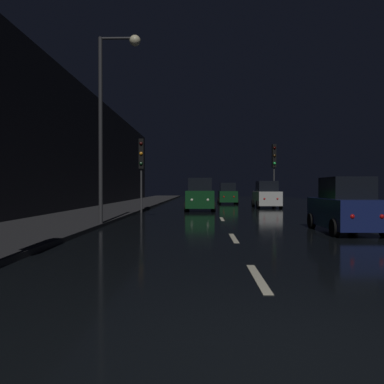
{
  "coord_description": "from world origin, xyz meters",
  "views": [
    {
      "loc": [
        -0.98,
        -3.85,
        1.59
      ],
      "look_at": [
        -1.42,
        12.56,
        1.41
      ],
      "focal_mm": 36.42,
      "sensor_mm": 36.0,
      "label": 1
    }
  ],
  "objects_px": {
    "streetlamp_overhead": "(111,101)",
    "car_approaching_headlights": "(200,196)",
    "car_parked_right_near": "(345,207)",
    "traffic_light_far_left": "(141,159)",
    "car_distant_taillights": "(228,194)",
    "traffic_light_far_right": "(274,161)",
    "car_parked_right_far": "(266,196)"
  },
  "relations": [
    {
      "from": "car_distant_taillights",
      "to": "car_parked_right_far",
      "type": "height_order",
      "value": "car_parked_right_far"
    },
    {
      "from": "traffic_light_far_right",
      "to": "car_parked_right_far",
      "type": "height_order",
      "value": "traffic_light_far_right"
    },
    {
      "from": "car_approaching_headlights",
      "to": "car_parked_right_near",
      "type": "height_order",
      "value": "car_approaching_headlights"
    },
    {
      "from": "traffic_light_far_right",
      "to": "streetlamp_overhead",
      "type": "relative_size",
      "value": 0.67
    },
    {
      "from": "traffic_light_far_left",
      "to": "car_distant_taillights",
      "type": "relative_size",
      "value": 1.15
    },
    {
      "from": "traffic_light_far_left",
      "to": "car_parked_right_far",
      "type": "height_order",
      "value": "traffic_light_far_left"
    },
    {
      "from": "traffic_light_far_left",
      "to": "streetlamp_overhead",
      "type": "xyz_separation_m",
      "value": [
        0.24,
        -9.09,
        1.66
      ]
    },
    {
      "from": "traffic_light_far_right",
      "to": "streetlamp_overhead",
      "type": "height_order",
      "value": "streetlamp_overhead"
    },
    {
      "from": "streetlamp_overhead",
      "to": "traffic_light_far_left",
      "type": "bearing_deg",
      "value": 91.49
    },
    {
      "from": "traffic_light_far_right",
      "to": "streetlamp_overhead",
      "type": "distance_m",
      "value": 19.09
    },
    {
      "from": "traffic_light_far_left",
      "to": "car_distant_taillights",
      "type": "xyz_separation_m",
      "value": [
        6.35,
        13.48,
        -2.46
      ]
    },
    {
      "from": "streetlamp_overhead",
      "to": "car_parked_right_far",
      "type": "height_order",
      "value": "streetlamp_overhead"
    },
    {
      "from": "car_approaching_headlights",
      "to": "car_parked_right_near",
      "type": "distance_m",
      "value": 14.13
    },
    {
      "from": "car_parked_right_far",
      "to": "car_parked_right_near",
      "type": "bearing_deg",
      "value": -180.0
    },
    {
      "from": "car_approaching_headlights",
      "to": "car_parked_right_near",
      "type": "bearing_deg",
      "value": 21.75
    },
    {
      "from": "streetlamp_overhead",
      "to": "car_parked_right_near",
      "type": "relative_size",
      "value": 1.98
    },
    {
      "from": "car_approaching_headlights",
      "to": "car_distant_taillights",
      "type": "height_order",
      "value": "car_approaching_headlights"
    },
    {
      "from": "car_distant_taillights",
      "to": "car_approaching_headlights",
      "type": "bearing_deg",
      "value": 166.69
    },
    {
      "from": "streetlamp_overhead",
      "to": "car_distant_taillights",
      "type": "xyz_separation_m",
      "value": [
        6.11,
        22.58,
        -4.12
      ]
    },
    {
      "from": "traffic_light_far_left",
      "to": "car_parked_right_far",
      "type": "relative_size",
      "value": 1.12
    },
    {
      "from": "car_parked_right_near",
      "to": "car_parked_right_far",
      "type": "bearing_deg",
      "value": 0.0
    },
    {
      "from": "traffic_light_far_left",
      "to": "traffic_light_far_right",
      "type": "bearing_deg",
      "value": 121.78
    },
    {
      "from": "streetlamp_overhead",
      "to": "car_parked_right_near",
      "type": "xyz_separation_m",
      "value": [
        8.73,
        -1.62,
        -4.16
      ]
    },
    {
      "from": "traffic_light_far_right",
      "to": "car_approaching_headlights",
      "type": "height_order",
      "value": "traffic_light_far_right"
    },
    {
      "from": "traffic_light_far_right",
      "to": "car_parked_right_near",
      "type": "bearing_deg",
      "value": -5.56
    },
    {
      "from": "traffic_light_far_right",
      "to": "car_parked_right_far",
      "type": "bearing_deg",
      "value": -38.38
    },
    {
      "from": "car_distant_taillights",
      "to": "car_parked_right_far",
      "type": "relative_size",
      "value": 0.97
    },
    {
      "from": "streetlamp_overhead",
      "to": "car_distant_taillights",
      "type": "bearing_deg",
      "value": 74.85
    },
    {
      "from": "car_parked_right_near",
      "to": "streetlamp_overhead",
      "type": "bearing_deg",
      "value": 79.5
    },
    {
      "from": "streetlamp_overhead",
      "to": "car_parked_right_far",
      "type": "relative_size",
      "value": 1.84
    },
    {
      "from": "car_approaching_headlights",
      "to": "car_parked_right_far",
      "type": "xyz_separation_m",
      "value": [
        5.24,
        3.85,
        -0.07
      ]
    },
    {
      "from": "streetlamp_overhead",
      "to": "car_approaching_headlights",
      "type": "relative_size",
      "value": 1.72
    }
  ]
}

